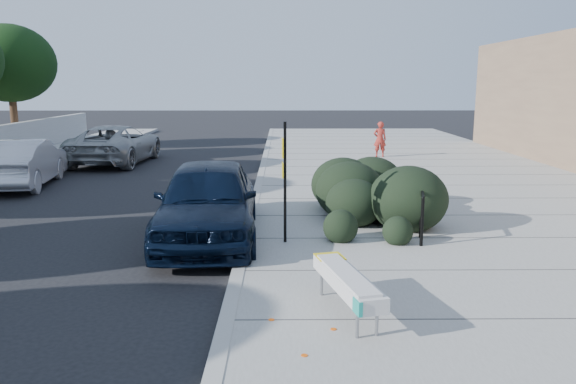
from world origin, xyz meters
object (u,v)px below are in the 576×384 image
object	(u,v)px
sign_post	(284,174)
pedestrian	(380,139)
bike_rack	(422,213)
sedan_navy	(208,201)
wagon_silver	(24,163)
bench	(347,281)
suv_silver	(116,144)

from	to	relation	value
sign_post	pedestrian	distance (m)	13.77
bike_rack	sedan_navy	size ratio (longest dim) A/B	0.20
bike_rack	wagon_silver	size ratio (longest dim) A/B	0.21
bench	pedestrian	xyz separation A→B (m)	(3.29, 16.66, 0.29)
sign_post	sedan_navy	size ratio (longest dim) A/B	0.48
sign_post	suv_silver	distance (m)	14.14
bike_rack	sedan_navy	xyz separation A→B (m)	(-4.30, 0.67, 0.11)
bench	suv_silver	distance (m)	17.65
sedan_navy	pedestrian	world-z (taller)	sedan_navy
sedan_navy	sign_post	bearing A→B (deg)	-25.59
wagon_silver	bike_rack	bearing A→B (deg)	139.40
wagon_silver	pedestrian	size ratio (longest dim) A/B	3.08
wagon_silver	suv_silver	distance (m)	5.46
pedestrian	bike_rack	bearing A→B (deg)	86.88
wagon_silver	pedestrian	distance (m)	13.82
bike_rack	sign_post	size ratio (longest dim) A/B	0.41
bike_rack	suv_silver	bearing A→B (deg)	140.27
sign_post	wagon_silver	world-z (taller)	sign_post
bench	suv_silver	xyz separation A→B (m)	(-7.73, 15.86, 0.17)
bike_rack	pedestrian	world-z (taller)	pedestrian
sign_post	sedan_navy	xyz separation A→B (m)	(-1.58, 0.66, -0.66)
bike_rack	pedestrian	size ratio (longest dim) A/B	0.65
wagon_silver	sign_post	bearing A→B (deg)	131.68
bike_rack	suv_silver	size ratio (longest dim) A/B	0.17
sign_post	wagon_silver	xyz separation A→B (m)	(-8.28, 7.03, -0.75)
bench	suv_silver	size ratio (longest dim) A/B	0.35
pedestrian	wagon_silver	bearing A→B (deg)	29.14
bench	bike_rack	world-z (taller)	bike_rack
sign_post	sedan_navy	distance (m)	1.84
bike_rack	suv_silver	xyz separation A→B (m)	(-9.61, 12.32, 0.05)
sign_post	suv_silver	world-z (taller)	sign_post
bench	bike_rack	distance (m)	4.01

